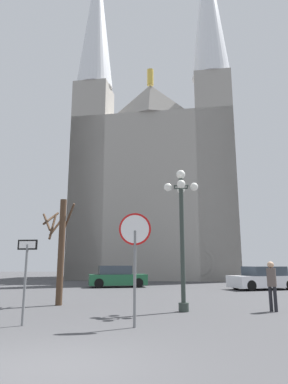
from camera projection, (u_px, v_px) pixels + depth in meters
ground_plane at (47, 368)px, 5.53m from camera, size 120.00×120.00×0.00m
cathedral at (156, 176)px, 39.35m from camera, size 17.75×14.22×39.96m
stop_sign at (135, 244)px, 9.43m from camera, size 0.89×0.14×3.04m
one_way_arrow_sign at (26, 270)px, 9.54m from camera, size 0.59×0.07×2.32m
street_lamp at (182, 220)px, 12.58m from camera, size 1.29×1.29×5.12m
bare_tree at (60, 246)px, 14.21m from camera, size 1.48×1.64×4.33m
parked_car_near_white at (263, 279)px, 21.98m from camera, size 4.55×3.33×1.45m
parked_car_far_green at (117, 277)px, 24.21m from camera, size 4.37×2.90×1.48m
pedestrian_walking at (272, 281)px, 12.12m from camera, size 0.32×0.32×1.72m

